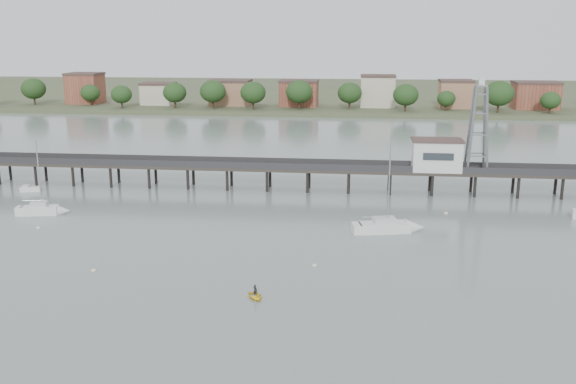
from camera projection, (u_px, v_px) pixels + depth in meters
name	position (u px, v px, depth m)	size (l,w,h in m)	color
ground_plane	(209.00, 356.00, 53.72)	(500.00, 500.00, 0.00)	slate
pier	(288.00, 168.00, 110.70)	(150.00, 5.00, 5.50)	#2D2823
pier_building	(437.00, 155.00, 107.29)	(8.40, 5.40, 5.30)	silver
lattice_tower	(478.00, 129.00, 105.52)	(3.20, 3.20, 15.50)	slate
sailboat_b	(47.00, 210.00, 96.03)	(7.35, 3.50, 11.81)	white
sailboat_c	(395.00, 227.00, 87.60)	(9.51, 4.61, 15.03)	white
white_tender	(30.00, 189.00, 110.10)	(3.57, 1.99, 1.31)	white
yellow_dinghy	(255.00, 298.00, 65.63)	(1.78, 0.52, 2.49)	yellow
dinghy_occupant	(255.00, 298.00, 65.63)	(0.45, 1.22, 0.29)	black
mooring_buoys	(307.00, 248.00, 80.95)	(78.97, 29.72, 0.39)	#F6F2BF
far_shore	(334.00, 93.00, 284.61)	(500.00, 170.00, 10.40)	#475133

